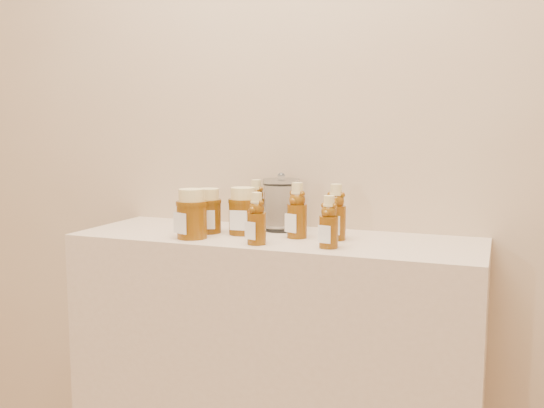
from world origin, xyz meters
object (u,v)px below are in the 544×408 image
at_px(bear_bottle_front_left, 257,215).
at_px(glass_canister, 281,203).
at_px(bear_bottle_back_left, 256,201).
at_px(display_table, 275,381).
at_px(honey_jar_left, 207,211).

height_order(bear_bottle_front_left, glass_canister, glass_canister).
relative_size(bear_bottle_back_left, glass_canister, 0.99).
height_order(display_table, glass_canister, glass_canister).
bearing_deg(display_table, glass_canister, 99.96).
xyz_separation_m(display_table, honey_jar_left, (-0.21, -0.01, 0.52)).
relative_size(bear_bottle_back_left, honey_jar_left, 1.28).
bearing_deg(glass_canister, bear_bottle_front_left, -86.67).
relative_size(display_table, bear_bottle_front_left, 7.39).
bearing_deg(bear_bottle_front_left, display_table, 107.11).
bearing_deg(bear_bottle_back_left, display_table, -40.90).
distance_m(display_table, glass_canister, 0.55).
xyz_separation_m(display_table, glass_canister, (-0.02, 0.10, 0.54)).
distance_m(honey_jar_left, glass_canister, 0.23).
relative_size(display_table, glass_canister, 6.84).
relative_size(bear_bottle_back_left, bear_bottle_front_left, 1.07).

